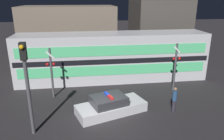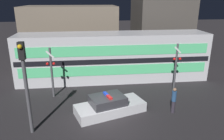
{
  "view_description": "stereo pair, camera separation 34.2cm",
  "coord_description": "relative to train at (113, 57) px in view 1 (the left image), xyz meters",
  "views": [
    {
      "loc": [
        -1.27,
        -11.33,
        7.25
      ],
      "look_at": [
        0.9,
        4.45,
        1.91
      ],
      "focal_mm": 35.0,
      "sensor_mm": 36.0,
      "label": 1
    },
    {
      "loc": [
        -0.93,
        -11.38,
        7.25
      ],
      "look_at": [
        0.9,
        4.45,
        1.91
      ],
      "focal_mm": 35.0,
      "sensor_mm": 36.0,
      "label": 2
    }
  ],
  "objects": [
    {
      "name": "crossing_signal_near",
      "position": [
        4.58,
        -3.22,
        -0.04
      ],
      "size": [
        0.67,
        0.33,
        3.87
      ],
      "color": "#4C4C51",
      "rests_on": "ground_plane"
    },
    {
      "name": "crossing_signal_far",
      "position": [
        -4.99,
        -3.31,
        -0.07
      ],
      "size": [
        0.67,
        0.33,
        3.82
      ],
      "color": "#4C4C51",
      "rests_on": "ground_plane"
    },
    {
      "name": "ground_plane",
      "position": [
        -1.37,
        -7.54,
        -2.13
      ],
      "size": [
        120.0,
        120.0,
        0.0
      ],
      "primitive_type": "plane",
      "color": "#262326"
    },
    {
      "name": "building_center",
      "position": [
        6.7,
        7.3,
        1.94
      ],
      "size": [
        6.23,
        6.31,
        8.14
      ],
      "color": "#47423D",
      "rests_on": "ground_plane"
    },
    {
      "name": "police_car",
      "position": [
        -1.0,
        -6.2,
        -1.64
      ],
      "size": [
        4.86,
        3.14,
        1.32
      ],
      "rotation": [
        0.0,
        0.0,
        0.32
      ],
      "color": "silver",
      "rests_on": "ground_plane"
    },
    {
      "name": "train",
      "position": [
        0.0,
        0.0,
        0.0
      ],
      "size": [
        16.79,
        3.05,
        4.25
      ],
      "color": "silver",
      "rests_on": "ground_plane"
    },
    {
      "name": "building_left",
      "position": [
        -4.12,
        7.26,
        1.02
      ],
      "size": [
        10.52,
        5.63,
        6.3
      ],
      "color": "#726656",
      "rests_on": "ground_plane"
    },
    {
      "name": "traffic_light_corner",
      "position": [
        -5.57,
        -7.89,
        0.98
      ],
      "size": [
        0.3,
        0.46,
        5.16
      ],
      "color": "#4C4C51",
      "rests_on": "ground_plane"
    },
    {
      "name": "pedestrian",
      "position": [
        3.15,
        -6.67,
        -1.22
      ],
      "size": [
        0.3,
        0.3,
        1.75
      ],
      "color": "#2D2833",
      "rests_on": "ground_plane"
    }
  ]
}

